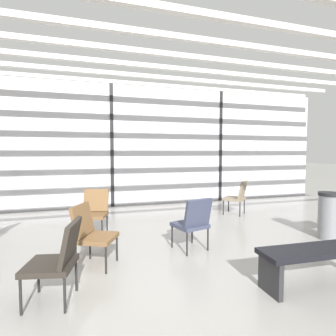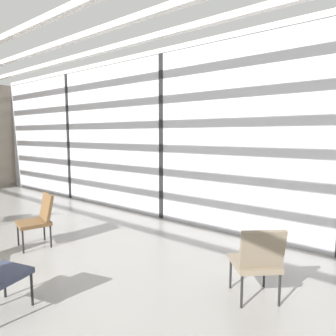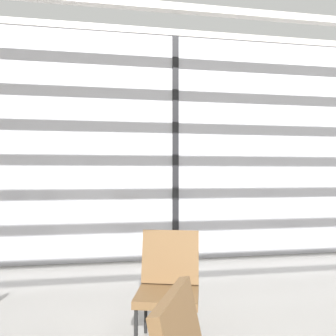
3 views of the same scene
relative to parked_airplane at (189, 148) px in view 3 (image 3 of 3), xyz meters
name	(u,v)px [view 3 (image 3 of 3)]	position (x,y,z in m)	size (l,w,h in m)	color
glass_curtain_wall	(175,147)	(-1.60, -5.78, -0.43)	(14.00, 0.08, 3.56)	silver
window_mullion_1	(175,147)	(-1.60, -5.78, -0.43)	(0.10, 0.12, 3.56)	black
parked_airplane	(189,148)	(0.00, 0.00, 0.00)	(11.59, 4.43, 4.43)	silver
lounge_chair_6	(169,280)	(-2.15, -8.37, -1.72)	(0.60, 0.63, 0.87)	brown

